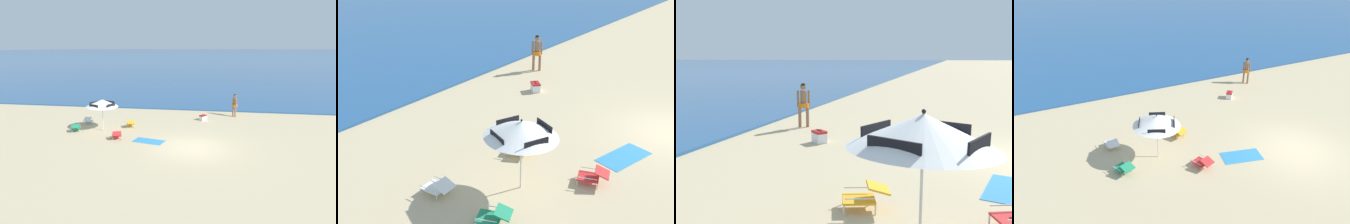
# 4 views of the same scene
# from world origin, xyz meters

# --- Properties ---
(beach_umbrella_striped_main) EXTENTS (2.77, 2.76, 2.14)m
(beach_umbrella_striped_main) POSITION_xyz_m (-5.99, 2.30, 1.85)
(beach_umbrella_striped_main) COLOR silver
(beach_umbrella_striped_main) RESTS_ON ground
(lounge_chair_beside_umbrella) EXTENTS (0.78, 0.98, 0.50)m
(lounge_chair_beside_umbrella) POSITION_xyz_m (-4.49, 3.42, 0.28)
(lounge_chair_beside_umbrella) COLOR gold
(lounge_chair_beside_umbrella) RESTS_ON ground
(person_standing_near_shore) EXTENTS (0.44, 0.48, 1.79)m
(person_standing_near_shore) POSITION_xyz_m (2.65, 7.70, 1.03)
(person_standing_near_shore) COLOR #8C6042
(person_standing_near_shore) RESTS_ON ground
(cooler_box) EXTENTS (0.59, 0.60, 0.43)m
(cooler_box) POSITION_xyz_m (0.30, 6.14, 0.20)
(cooler_box) COLOR white
(cooler_box) RESTS_ON ground
(beach_towel) EXTENTS (1.96, 1.29, 0.01)m
(beach_towel) POSITION_xyz_m (-2.61, 0.70, 0.01)
(beach_towel) COLOR #3384BC
(beach_towel) RESTS_ON ground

